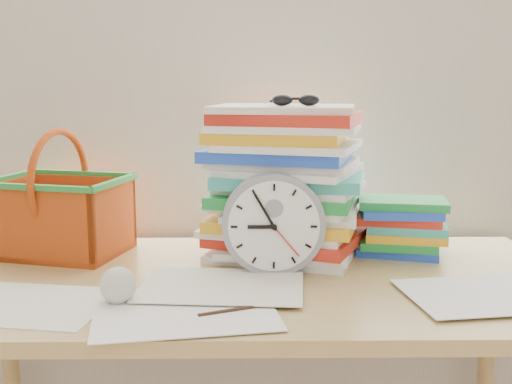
{
  "coord_description": "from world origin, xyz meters",
  "views": [
    {
      "loc": [
        -0.0,
        0.26,
        1.17
      ],
      "look_at": [
        0.01,
        1.6,
        0.94
      ],
      "focal_mm": 45.0,
      "sensor_mm": 36.0,
      "label": 1
    }
  ],
  "objects_px": {
    "paper_stack": "(284,182)",
    "book_stack": "(401,226)",
    "desk": "(250,309)",
    "basket": "(61,193)",
    "clock": "(274,224)"
  },
  "relations": [
    {
      "from": "desk",
      "to": "paper_stack",
      "type": "relative_size",
      "value": 3.85
    },
    {
      "from": "desk",
      "to": "basket",
      "type": "distance_m",
      "value": 0.55
    },
    {
      "from": "desk",
      "to": "paper_stack",
      "type": "height_order",
      "value": "paper_stack"
    },
    {
      "from": "paper_stack",
      "to": "book_stack",
      "type": "distance_m",
      "value": 0.31
    },
    {
      "from": "desk",
      "to": "basket",
      "type": "height_order",
      "value": "basket"
    },
    {
      "from": "paper_stack",
      "to": "basket",
      "type": "relative_size",
      "value": 1.21
    },
    {
      "from": "basket",
      "to": "clock",
      "type": "bearing_deg",
      "value": -3.93
    },
    {
      "from": "paper_stack",
      "to": "clock",
      "type": "bearing_deg",
      "value": -101.54
    },
    {
      "from": "desk",
      "to": "basket",
      "type": "bearing_deg",
      "value": 156.69
    },
    {
      "from": "paper_stack",
      "to": "book_stack",
      "type": "height_order",
      "value": "paper_stack"
    },
    {
      "from": "clock",
      "to": "book_stack",
      "type": "height_order",
      "value": "clock"
    },
    {
      "from": "book_stack",
      "to": "basket",
      "type": "height_order",
      "value": "basket"
    },
    {
      "from": "desk",
      "to": "paper_stack",
      "type": "bearing_deg",
      "value": 64.14
    },
    {
      "from": "book_stack",
      "to": "basket",
      "type": "xyz_separation_m",
      "value": [
        -0.83,
        0.01,
        0.08
      ]
    },
    {
      "from": "paper_stack",
      "to": "clock",
      "type": "relative_size",
      "value": 1.62
    }
  ]
}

